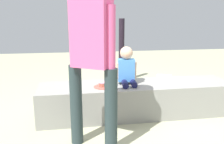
{
  "coord_description": "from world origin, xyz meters",
  "views": [
    {
      "loc": [
        -0.8,
        -2.8,
        1.24
      ],
      "look_at": [
        -0.39,
        -0.34,
        0.66
      ],
      "focal_mm": 37.18,
      "sensor_mm": 36.0,
      "label": 1
    }
  ],
  "objects_px": {
    "child_seated": "(127,68)",
    "adult_standing": "(92,44)",
    "water_bottle_far_side": "(79,93)",
    "handbag_black_leather": "(178,89)",
    "gift_bag": "(141,91)",
    "party_cup_red": "(80,90)",
    "water_bottle_near_gift": "(115,90)",
    "cake_plate": "(103,86)",
    "cake_box_white": "(164,80)"
  },
  "relations": [
    {
      "from": "water_bottle_near_gift",
      "to": "handbag_black_leather",
      "type": "bearing_deg",
      "value": -9.82
    },
    {
      "from": "party_cup_red",
      "to": "water_bottle_far_side",
      "type": "bearing_deg",
      "value": -93.42
    },
    {
      "from": "party_cup_red",
      "to": "cake_box_white",
      "type": "height_order",
      "value": "cake_box_white"
    },
    {
      "from": "gift_bag",
      "to": "water_bottle_near_gift",
      "type": "bearing_deg",
      "value": 149.55
    },
    {
      "from": "cake_box_white",
      "to": "handbag_black_leather",
      "type": "height_order",
      "value": "handbag_black_leather"
    },
    {
      "from": "gift_bag",
      "to": "party_cup_red",
      "type": "bearing_deg",
      "value": 156.48
    },
    {
      "from": "water_bottle_far_side",
      "to": "child_seated",
      "type": "bearing_deg",
      "value": -50.98
    },
    {
      "from": "child_seated",
      "to": "cake_box_white",
      "type": "relative_size",
      "value": 1.47
    },
    {
      "from": "water_bottle_near_gift",
      "to": "water_bottle_far_side",
      "type": "distance_m",
      "value": 0.59
    },
    {
      "from": "cake_plate",
      "to": "handbag_black_leather",
      "type": "xyz_separation_m",
      "value": [
        1.33,
        0.68,
        -0.32
      ]
    },
    {
      "from": "cake_box_white",
      "to": "handbag_black_leather",
      "type": "xyz_separation_m",
      "value": [
        -0.07,
        -0.77,
        0.05
      ]
    },
    {
      "from": "gift_bag",
      "to": "water_bottle_far_side",
      "type": "height_order",
      "value": "gift_bag"
    },
    {
      "from": "cake_plate",
      "to": "party_cup_red",
      "type": "xyz_separation_m",
      "value": [
        -0.26,
        1.05,
        -0.38
      ]
    },
    {
      "from": "cake_plate",
      "to": "cake_box_white",
      "type": "distance_m",
      "value": 2.05
    },
    {
      "from": "child_seated",
      "to": "adult_standing",
      "type": "relative_size",
      "value": 0.29
    },
    {
      "from": "child_seated",
      "to": "adult_standing",
      "type": "height_order",
      "value": "adult_standing"
    },
    {
      "from": "adult_standing",
      "to": "water_bottle_far_side",
      "type": "bearing_deg",
      "value": 93.95
    },
    {
      "from": "child_seated",
      "to": "gift_bag",
      "type": "xyz_separation_m",
      "value": [
        0.36,
        0.55,
        -0.5
      ]
    },
    {
      "from": "water_bottle_far_side",
      "to": "cake_box_white",
      "type": "height_order",
      "value": "water_bottle_far_side"
    },
    {
      "from": "gift_bag",
      "to": "cake_box_white",
      "type": "bearing_deg",
      "value": 48.64
    },
    {
      "from": "party_cup_red",
      "to": "handbag_black_leather",
      "type": "xyz_separation_m",
      "value": [
        1.59,
        -0.37,
        0.06
      ]
    },
    {
      "from": "water_bottle_near_gift",
      "to": "water_bottle_far_side",
      "type": "xyz_separation_m",
      "value": [
        -0.59,
        -0.03,
        -0.01
      ]
    },
    {
      "from": "gift_bag",
      "to": "handbag_black_leather",
      "type": "relative_size",
      "value": 0.92
    },
    {
      "from": "adult_standing",
      "to": "gift_bag",
      "type": "distance_m",
      "value": 1.77
    },
    {
      "from": "party_cup_red",
      "to": "adult_standing",
      "type": "bearing_deg",
      "value": -87.01
    },
    {
      "from": "child_seated",
      "to": "cake_box_white",
      "type": "height_order",
      "value": "child_seated"
    },
    {
      "from": "child_seated",
      "to": "handbag_black_leather",
      "type": "distance_m",
      "value": 1.27
    },
    {
      "from": "gift_bag",
      "to": "water_bottle_near_gift",
      "type": "height_order",
      "value": "gift_bag"
    },
    {
      "from": "handbag_black_leather",
      "to": "gift_bag",
      "type": "bearing_deg",
      "value": -176.27
    },
    {
      "from": "adult_standing",
      "to": "water_bottle_near_gift",
      "type": "relative_size",
      "value": 7.73
    },
    {
      "from": "handbag_black_leather",
      "to": "water_bottle_near_gift",
      "type": "bearing_deg",
      "value": 170.18
    },
    {
      "from": "cake_box_white",
      "to": "water_bottle_near_gift",
      "type": "bearing_deg",
      "value": -151.27
    },
    {
      "from": "child_seated",
      "to": "handbag_black_leather",
      "type": "bearing_deg",
      "value": 30.42
    },
    {
      "from": "adult_standing",
      "to": "water_bottle_far_side",
      "type": "xyz_separation_m",
      "value": [
        -0.1,
        1.47,
        -0.92
      ]
    },
    {
      "from": "child_seated",
      "to": "cake_plate",
      "type": "xyz_separation_m",
      "value": [
        -0.32,
        -0.09,
        -0.19
      ]
    },
    {
      "from": "water_bottle_far_side",
      "to": "handbag_black_leather",
      "type": "distance_m",
      "value": 1.61
    },
    {
      "from": "cake_plate",
      "to": "party_cup_red",
      "type": "relative_size",
      "value": 1.89
    },
    {
      "from": "adult_standing",
      "to": "cake_box_white",
      "type": "distance_m",
      "value": 2.78
    },
    {
      "from": "child_seated",
      "to": "adult_standing",
      "type": "bearing_deg",
      "value": -124.24
    },
    {
      "from": "child_seated",
      "to": "water_bottle_far_side",
      "type": "relative_size",
      "value": 2.39
    },
    {
      "from": "party_cup_red",
      "to": "child_seated",
      "type": "bearing_deg",
      "value": -58.6
    },
    {
      "from": "gift_bag",
      "to": "party_cup_red",
      "type": "height_order",
      "value": "gift_bag"
    },
    {
      "from": "adult_standing",
      "to": "water_bottle_far_side",
      "type": "relative_size",
      "value": 8.33
    },
    {
      "from": "cake_box_white",
      "to": "water_bottle_far_side",
      "type": "bearing_deg",
      "value": -159.59
    },
    {
      "from": "cake_plate",
      "to": "handbag_black_leather",
      "type": "height_order",
      "value": "cake_plate"
    },
    {
      "from": "water_bottle_near_gift",
      "to": "child_seated",
      "type": "bearing_deg",
      "value": -89.16
    },
    {
      "from": "water_bottle_far_side",
      "to": "party_cup_red",
      "type": "relative_size",
      "value": 1.7
    },
    {
      "from": "water_bottle_far_side",
      "to": "handbag_black_leather",
      "type": "relative_size",
      "value": 0.61
    },
    {
      "from": "adult_standing",
      "to": "handbag_black_leather",
      "type": "distance_m",
      "value": 2.19
    },
    {
      "from": "child_seated",
      "to": "cake_plate",
      "type": "height_order",
      "value": "child_seated"
    }
  ]
}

